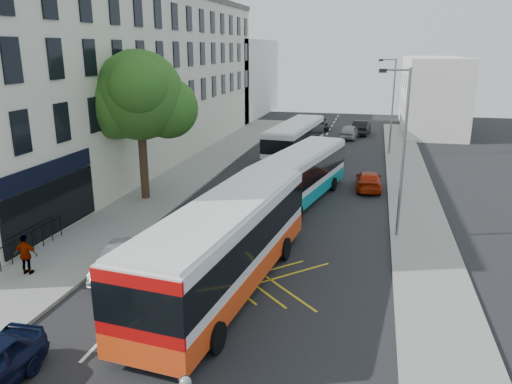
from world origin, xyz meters
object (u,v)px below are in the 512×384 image
Objects in this scene: bus_mid at (300,175)px; distant_car_dark at (361,127)px; bus_near at (225,244)px; lamp_far at (392,102)px; street_tree at (139,96)px; red_hatchback at (369,180)px; pedestrian_far at (26,255)px; lamp_near at (402,145)px; bus_far at (295,141)px; parked_car_silver at (122,260)px; distant_car_silver at (350,132)px; distant_car_grey at (318,123)px.

distant_car_dark is (2.86, 25.53, -0.87)m from bus_mid.
bus_near is 12.09m from bus_mid.
street_tree is at bearing -130.81° from lamp_far.
street_tree is 0.71× the size of bus_near.
red_hatchback is at bearing 53.20° from bus_mid.
bus_mid reaches higher than pedestrian_far.
pedestrian_far is at bearing 49.54° from red_hatchback.
lamp_far is (0.00, 20.00, 0.00)m from lamp_near.
bus_far reaches higher than distant_car_dark.
lamp_far is (14.71, 17.03, -1.68)m from street_tree.
lamp_near is 18.31m from bus_far.
bus_far reaches higher than parked_car_silver.
lamp_near is 30.90m from distant_car_dark.
parked_car_silver is at bearing 85.65° from distant_car_silver.
distant_car_dark is at bearing 94.90° from lamp_near.
distant_car_dark is (-2.62, 10.54, -3.86)m from lamp_far.
lamp_far reaches higher than red_hatchback.
parked_car_silver is 2.24× the size of pedestrian_far.
bus_mid is at bearing -110.08° from lamp_far.
bus_mid is (-5.48, -14.99, -3.00)m from lamp_far.
street_tree is 11.87m from parked_car_silver.
distant_car_silver is at bearing 76.53° from bus_far.
lamp_near is at bearing -84.63° from distant_car_grey.
parked_car_silver is at bearing -148.44° from lamp_near.
bus_far is 15.01m from distant_car_dark.
distant_car_grey is (-7.52, 33.09, -3.91)m from lamp_near.
lamp_far is 1.95× the size of red_hatchback.
bus_far is 2.66× the size of distant_car_silver.
bus_far is at bearing 78.77° from distant_car_silver.
bus_near reaches higher than red_hatchback.
bus_near is at bearing -50.81° from street_tree.
distant_car_grey is at bearing 102.81° from lamp_near.
lamp_near is at bearing -90.00° from lamp_far.
distant_car_silver is at bearing -62.26° from distant_car_grey.
bus_near reaches higher than distant_car_dark.
lamp_near reaches higher than red_hatchback.
bus_near is 37.79m from distant_car_dark.
distant_car_dark is (3.93, 37.57, -1.06)m from bus_near.
distant_car_dark is at bearing -34.88° from distant_car_grey.
lamp_near and lamp_far have the same top height.
bus_mid is at bearing 59.84° from parked_car_silver.
red_hatchback is 0.80× the size of distant_car_grey.
lamp_near reaches higher than bus_mid.
parked_car_silver is at bearing -176.48° from bus_near.
street_tree reaches higher than bus_near.
lamp_near reaches higher than pedestrian_far.
bus_far reaches higher than distant_car_grey.
parked_car_silver is (-4.54, 0.22, -1.20)m from bus_near.
distant_car_dark is at bearing 66.33° from street_tree.
bus_near is (-6.55, -7.03, -2.80)m from lamp_near.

